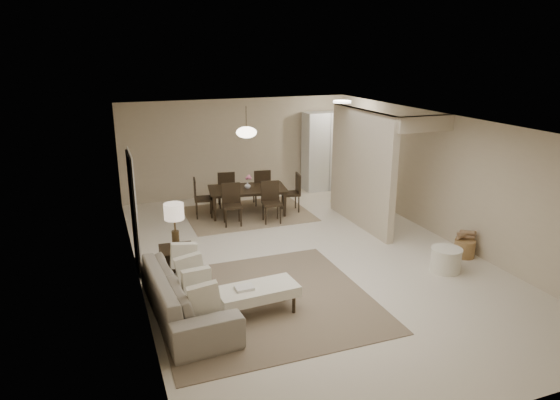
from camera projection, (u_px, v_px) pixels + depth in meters
name	position (u px, v px, depth m)	size (l,w,h in m)	color
floor	(306.00, 257.00, 9.27)	(9.00, 9.00, 0.00)	beige
ceiling	(309.00, 122.00, 8.54)	(9.00, 9.00, 0.00)	white
back_wall	(238.00, 147.00, 12.93)	(6.00, 6.00, 0.00)	#BDAB8F
left_wall	(134.00, 211.00, 7.89)	(9.00, 9.00, 0.00)	#BDAB8F
right_wall	(446.00, 178.00, 9.91)	(9.00, 9.00, 0.00)	#BDAB8F
partition	(361.00, 169.00, 10.63)	(0.15, 2.50, 2.50)	#BDAB8F
doorway	(134.00, 213.00, 8.51)	(0.04, 0.90, 2.04)	black
pantry_cabinet	(326.00, 151.00, 13.47)	(1.20, 0.55, 2.10)	silver
flush_light	(342.00, 102.00, 12.19)	(0.44, 0.44, 0.05)	white
living_rug	(264.00, 301.00, 7.64)	(3.20, 3.20, 0.01)	brown
sofa	(187.00, 293.00, 7.15)	(0.93, 2.37, 0.69)	gray
ottoman_bench	(257.00, 292.00, 7.21)	(1.21, 0.62, 0.42)	beige
side_table	(177.00, 265.00, 8.21)	(0.54, 0.54, 0.59)	black
table_lamp	(174.00, 215.00, 7.96)	(0.32, 0.32, 0.76)	#47361E
round_pouf	(446.00, 260.00, 8.63)	(0.53, 0.53, 0.41)	beige
wicker_basket	(464.00, 249.00, 9.23)	(0.38, 0.38, 0.32)	olive
dining_rug	(248.00, 214.00, 11.65)	(2.80, 2.10, 0.01)	#837251
dining_table	(248.00, 201.00, 11.56)	(1.77, 0.99, 0.62)	black
dining_chairs	(248.00, 195.00, 11.52)	(2.47, 1.93, 0.91)	black
vase	(247.00, 185.00, 11.45)	(0.15, 0.15, 0.15)	silver
yellow_mat	(353.00, 203.00, 12.47)	(1.00, 0.61, 0.01)	yellow
pendant_light	(246.00, 132.00, 11.09)	(0.46, 0.46, 0.71)	#47361E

